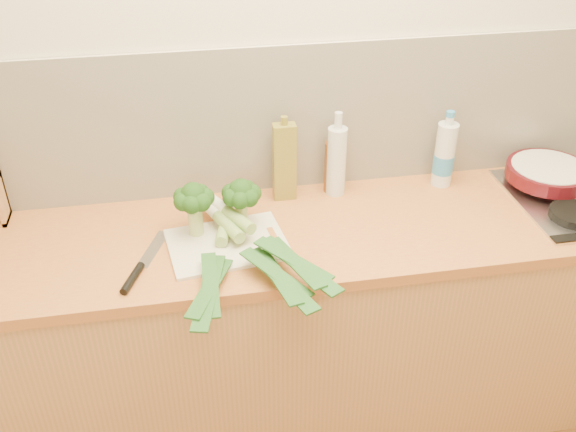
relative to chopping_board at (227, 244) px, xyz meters
name	(u,v)px	position (x,y,z in m)	size (l,w,h in m)	color
room_shell	(304,119)	(0.32, 0.35, 0.26)	(3.50, 3.50, 3.50)	beige
counter	(316,324)	(0.32, 0.06, -0.46)	(3.20, 0.62, 0.90)	tan
chopping_board	(227,244)	(0.00, 0.00, 0.00)	(0.38, 0.28, 0.01)	beige
broccoli_left	(194,200)	(-0.09, 0.07, 0.14)	(0.13, 0.13, 0.19)	#A9B86B
broccoli_right	(241,195)	(0.06, 0.10, 0.12)	(0.13, 0.13, 0.17)	#A9B86B
leek_front	(221,242)	(-0.02, -0.03, 0.03)	(0.21, 0.67, 0.04)	white
leek_mid	(239,237)	(0.04, -0.04, 0.05)	(0.30, 0.66, 0.04)	white
leek_back	(253,230)	(0.08, -0.03, 0.06)	(0.36, 0.60, 0.04)	white
chefs_knife	(138,271)	(-0.28, -0.10, 0.00)	(0.15, 0.33, 0.02)	silver
skillet	(549,172)	(1.21, 0.16, 0.06)	(0.44, 0.31, 0.05)	#460B12
oil_tin	(284,161)	(0.24, 0.27, 0.14)	(0.08, 0.05, 0.32)	olive
glass_bottle	(337,160)	(0.43, 0.27, 0.13)	(0.07, 0.07, 0.32)	silver
amber_bottle	(333,166)	(0.42, 0.29, 0.10)	(0.06, 0.06, 0.25)	brown
water_bottle	(444,156)	(0.84, 0.26, 0.11)	(0.08, 0.08, 0.27)	silver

